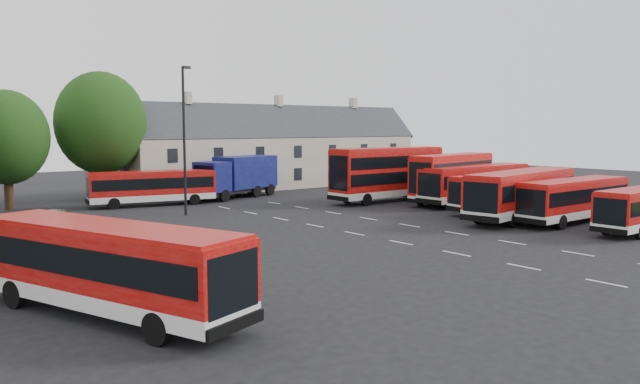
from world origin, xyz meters
The scene contains 14 objects.
ground centered at (0.00, 0.00, 0.00)m, with size 140.00×140.00×0.00m, color black.
lane_markings centered at (2.50, 2.00, 0.01)m, with size 5.15×33.80×0.01m.
terrace_houses centered at (14.00, 30.00, 3.86)m, with size 35.70×7.13×10.06m.
bus_row_b centered at (14.80, -4.29, 1.82)m, with size 10.70×2.52×3.02m.
bus_row_c centered at (13.37, -1.09, 2.09)m, with size 12.59×4.60×3.48m.
bus_row_d centered at (15.65, 1.55, 1.78)m, with size 10.73×3.83×2.97m.
bus_row_e centered at (17.88, 6.39, 2.01)m, with size 11.85×2.79×3.35m.
bus_dd_south centered at (17.15, 8.31, 2.42)m, with size 10.63×4.04×4.26m.
bus_dd_north centered at (13.67, 12.74, 2.72)m, with size 11.68×2.76×4.78m.
bus_west centered at (-18.22, -5.20, 1.96)m, with size 6.23×11.78×3.27m.
bus_north centered at (-3.99, 23.00, 1.75)m, with size 10.59×4.51×2.92m.
box_truck centered at (4.79, 23.63, 2.17)m, with size 9.24×5.23×3.86m.
silver_car centered at (-13.62, 16.32, 0.61)m, with size 1.45×3.60×1.23m, color #ADAFB5.
lamppost centered at (-4.44, 16.03, 5.93)m, with size 0.77×0.39×11.11m.
Camera 1 is at (-25.86, -26.55, 6.65)m, focal length 35.00 mm.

